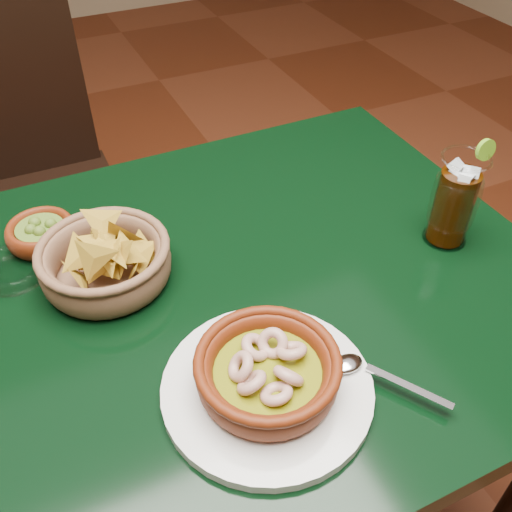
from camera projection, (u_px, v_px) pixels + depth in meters
name	position (u px, v px, depth m)	size (l,w,h in m)	color
dining_table	(170.00, 349.00, 0.89)	(1.20, 0.80, 0.75)	black
dining_chair	(21.00, 189.00, 1.39)	(0.47, 0.47, 1.00)	black
shrimp_plate	(268.00, 376.00, 0.70)	(0.32, 0.27, 0.08)	silver
chip_basket	(106.00, 261.00, 0.85)	(0.23, 0.23, 0.15)	brown
guacamole_ramekin	(41.00, 233.00, 0.92)	(0.13, 0.13, 0.04)	#521B08
cola_drink	(454.00, 201.00, 0.89)	(0.15, 0.15, 0.18)	white
glass_ashtray	(13.00, 270.00, 0.87)	(0.12, 0.12, 0.03)	white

